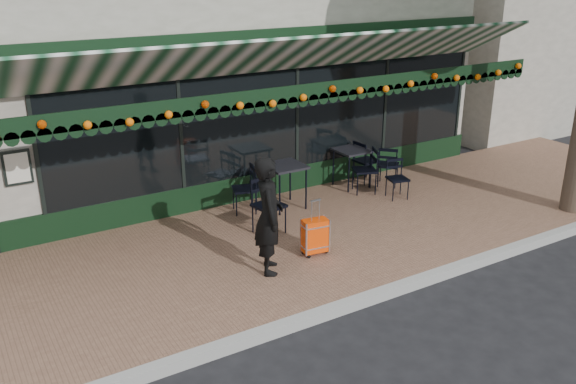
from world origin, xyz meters
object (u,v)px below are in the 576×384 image
suitcase (315,236)px  cafe_table_a (352,153)px  chair_b_front (269,206)px  chair_b_left (244,189)px  chair_a_front (398,179)px  chair_a_extra (388,165)px  chair_b_right (263,185)px  chair_a_right (366,161)px  cafe_table_b (285,169)px  chair_a_left (365,170)px  woman (269,216)px

suitcase → cafe_table_a: (2.36, 2.22, 0.40)m
chair_b_front → chair_b_left: bearing=75.9°
chair_a_front → chair_a_extra: chair_a_extra is taller
chair_a_front → chair_b_right: 2.63m
chair_a_right → chair_b_right: 2.51m
suitcase → chair_b_right: 2.21m
cafe_table_b → chair_b_left: 0.84m
cafe_table_b → chair_a_extra: size_ratio=0.98×
chair_a_front → chair_b_left: 3.01m
chair_a_front → chair_b_left: (-2.87, 0.91, 0.05)m
chair_a_front → chair_a_left: bearing=134.6°
suitcase → chair_a_front: bearing=32.3°
chair_b_left → chair_b_front: chair_b_front is taller
cafe_table_b → chair_a_right: size_ratio=0.94×
suitcase → chair_b_front: 1.12m
cafe_table_b → chair_b_left: chair_b_left is taller
chair_a_left → chair_a_front: 0.69m
chair_b_left → cafe_table_b: bearing=93.2°
chair_a_right → suitcase: bearing=126.3°
cafe_table_a → suitcase: bearing=-136.8°
chair_a_extra → chair_b_front: size_ratio=0.88×
chair_a_left → chair_b_left: 2.54m
chair_a_extra → chair_a_front: bearing=110.7°
chair_a_extra → chair_b_right: size_ratio=1.01×
cafe_table_b → chair_a_front: cafe_table_b is taller
chair_a_front → chair_b_left: chair_b_left is taller
chair_a_left → chair_a_extra: 0.67m
chair_a_front → chair_b_front: bearing=-162.8°
chair_b_front → suitcase: bearing=-88.9°
woman → chair_a_right: woman is taller
cafe_table_b → chair_a_right: (2.18, 0.36, -0.30)m
chair_a_left → chair_a_extra: chair_a_left is taller
woman → chair_b_left: 2.38m
cafe_table_a → chair_a_extra: bearing=-26.5°
suitcase → chair_a_left: 2.99m
chair_a_front → cafe_table_a: bearing=124.1°
chair_a_extra → chair_b_front: 3.36m
chair_b_front → chair_b_right: bearing=55.9°
suitcase → chair_b_left: 2.13m
chair_a_front → chair_b_front: chair_b_front is taller
cafe_table_b → chair_b_left: (-0.75, 0.19, -0.31)m
cafe_table_a → chair_a_right: chair_a_right is taller
chair_a_left → chair_a_extra: (0.67, 0.07, -0.03)m
woman → cafe_table_a: 3.99m
woman → chair_a_extra: (3.92, 1.98, -0.46)m
woman → chair_b_left: woman is taller
woman → chair_a_left: (3.26, 1.91, -0.43)m
suitcase → cafe_table_b: (0.61, 1.93, 0.45)m
cafe_table_a → cafe_table_b: size_ratio=0.94×
cafe_table_a → chair_a_right: bearing=9.2°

